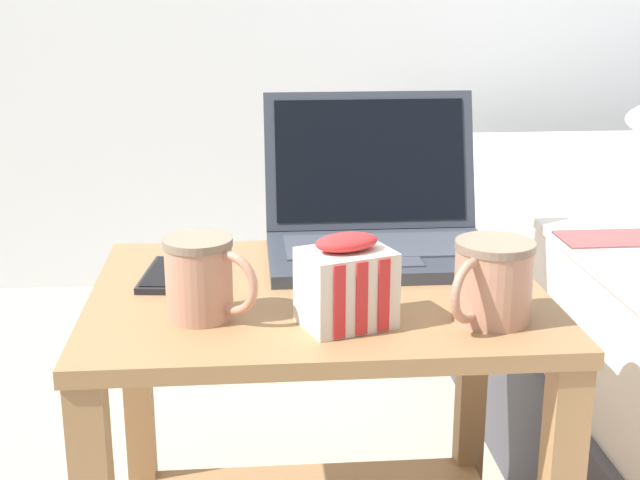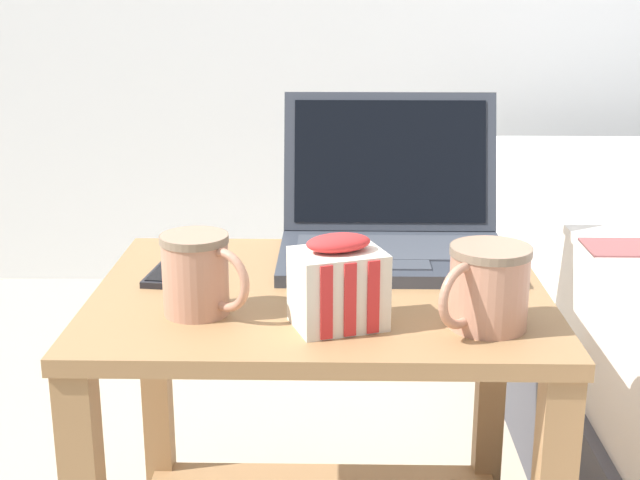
% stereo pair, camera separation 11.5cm
% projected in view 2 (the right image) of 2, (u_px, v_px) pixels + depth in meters
% --- Properties ---
extents(bedside_table, '(0.61, 0.48, 0.54)m').
position_uv_depth(bedside_table, '(320.00, 419.00, 1.26)').
color(bedside_table, '#997047').
rests_on(bedside_table, ground_plane).
extents(laptop, '(0.34, 0.30, 0.23)m').
position_uv_depth(laptop, '(392.00, 224.00, 1.35)').
color(laptop, '#333842').
rests_on(laptop, bedside_table).
extents(mug_front_left, '(0.12, 0.10, 0.10)m').
position_uv_depth(mug_front_left, '(198.00, 271.00, 1.10)').
color(mug_front_left, tan).
rests_on(mug_front_left, bedside_table).
extents(mug_front_right, '(0.12, 0.12, 0.10)m').
position_uv_depth(mug_front_right, '(487.00, 283.00, 1.06)').
color(mug_front_right, tan).
rests_on(mug_front_right, bedside_table).
extents(snack_bag, '(0.13, 0.11, 0.12)m').
position_uv_depth(snack_bag, '(338.00, 285.00, 1.07)').
color(snack_bag, silver).
rests_on(snack_bag, bedside_table).
extents(cell_phone, '(0.10, 0.15, 0.01)m').
position_uv_depth(cell_phone, '(183.00, 270.00, 1.27)').
color(cell_phone, black).
rests_on(cell_phone, bedside_table).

